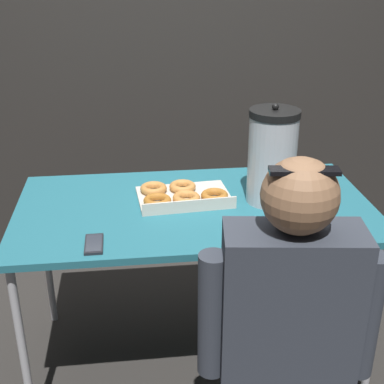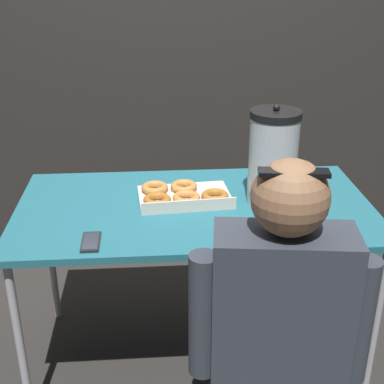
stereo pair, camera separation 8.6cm
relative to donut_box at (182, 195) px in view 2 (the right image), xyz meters
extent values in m
plane|color=#2D2B28|center=(0.05, -0.05, -0.80)|extent=(12.00, 12.00, 0.00)
cube|color=#282623|center=(0.05, 1.16, 0.61)|extent=(6.00, 0.10, 2.81)
cube|color=#236675|center=(0.05, -0.05, -0.04)|extent=(1.46, 0.78, 0.03)
cylinder|color=#ADADB2|center=(-0.63, -0.40, -0.42)|extent=(0.03, 0.03, 0.75)
cylinder|color=#ADADB2|center=(0.73, -0.40, -0.42)|extent=(0.03, 0.03, 0.75)
cylinder|color=#ADADB2|center=(-0.63, 0.29, -0.42)|extent=(0.03, 0.03, 0.75)
cylinder|color=#ADADB2|center=(0.73, 0.29, -0.42)|extent=(0.03, 0.03, 0.75)
cube|color=beige|center=(0.01, 0.01, -0.01)|extent=(0.40, 0.29, 0.02)
cube|color=beige|center=(0.02, -0.12, 0.01)|extent=(0.38, 0.04, 0.04)
torus|color=#A96624|center=(-0.10, -0.06, 0.01)|extent=(0.16, 0.16, 0.03)
torus|color=#C3803E|center=(0.02, -0.05, 0.01)|extent=(0.15, 0.15, 0.03)
torus|color=#AB6926|center=(0.13, -0.04, 0.01)|extent=(0.16, 0.16, 0.03)
torus|color=#C4823F|center=(-0.11, 0.06, 0.01)|extent=(0.16, 0.16, 0.03)
torus|color=#C58340|center=(0.01, 0.07, 0.01)|extent=(0.13, 0.13, 0.03)
cylinder|color=#B7B7BC|center=(0.37, -0.04, 0.16)|extent=(0.20, 0.20, 0.36)
cylinder|color=black|center=(0.37, -0.04, 0.36)|extent=(0.20, 0.20, 0.03)
sphere|color=black|center=(0.37, -0.04, 0.38)|extent=(0.03, 0.03, 0.03)
cylinder|color=black|center=(0.37, -0.15, 0.04)|extent=(0.02, 0.05, 0.02)
cube|color=black|center=(-0.35, -0.34, -0.02)|extent=(0.07, 0.14, 0.01)
cube|color=#2D333D|center=(-0.35, -0.34, -0.01)|extent=(0.06, 0.12, 0.00)
cube|color=#333842|center=(0.25, -0.74, -0.05)|extent=(0.43, 0.24, 0.53)
sphere|color=#8E6647|center=(0.25, -0.74, 0.32)|extent=(0.22, 0.22, 0.22)
cube|color=black|center=(0.25, -0.77, 0.41)|extent=(0.19, 0.07, 0.01)
cylinder|color=#333842|center=(0.49, -0.77, -0.08)|extent=(0.09, 0.09, 0.43)
cylinder|color=#333842|center=(0.02, -0.71, -0.08)|extent=(0.09, 0.09, 0.43)
camera|label=1|loc=(-0.20, -2.02, 0.93)|focal=50.00mm
camera|label=2|loc=(-0.11, -2.03, 0.93)|focal=50.00mm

